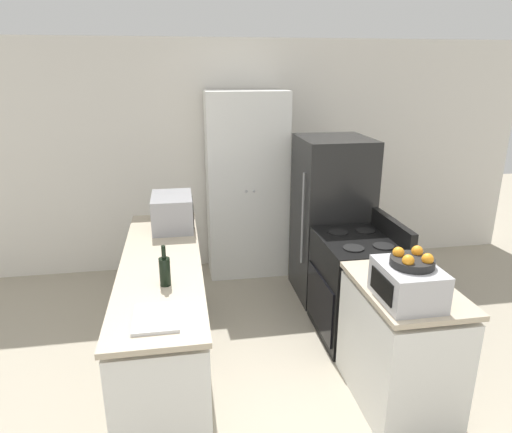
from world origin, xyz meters
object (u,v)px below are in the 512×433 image
object	(u,v)px
pantry_cabinet	(247,186)
refrigerator	(331,219)
toaster_oven	(408,284)
microwave	(173,212)
fruit_bowl	(412,260)
wine_bottle	(165,271)
stove	(356,287)

from	to	relation	value
pantry_cabinet	refrigerator	world-z (taller)	pantry_cabinet
toaster_oven	microwave	bearing A→B (deg)	131.36
refrigerator	fruit_bowl	xyz separation A→B (m)	(-0.12, -1.85, 0.35)
microwave	toaster_oven	world-z (taller)	microwave
toaster_oven	wine_bottle	bearing A→B (deg)	162.23
toaster_oven	fruit_bowl	bearing A→B (deg)	12.95
microwave	wine_bottle	xyz separation A→B (m)	(-0.05, -1.16, -0.05)
fruit_bowl	pantry_cabinet	bearing A→B (deg)	103.96
pantry_cabinet	microwave	size ratio (longest dim) A/B	4.19
toaster_oven	stove	bearing A→B (deg)	83.39
stove	fruit_bowl	world-z (taller)	fruit_bowl
refrigerator	microwave	xyz separation A→B (m)	(-1.57, -0.23, 0.23)
pantry_cabinet	wine_bottle	xyz separation A→B (m)	(-0.86, -2.08, -0.02)
pantry_cabinet	wine_bottle	distance (m)	2.25
microwave	fruit_bowl	xyz separation A→B (m)	(1.45, -1.63, 0.12)
toaster_oven	refrigerator	bearing A→B (deg)	85.73
refrigerator	wine_bottle	distance (m)	2.14
refrigerator	microwave	world-z (taller)	refrigerator
refrigerator	microwave	distance (m)	1.61
pantry_cabinet	stove	size ratio (longest dim) A/B	1.94
pantry_cabinet	microwave	xyz separation A→B (m)	(-0.82, -0.93, 0.02)
microwave	fruit_bowl	size ratio (longest dim) A/B	1.84
pantry_cabinet	wine_bottle	size ratio (longest dim) A/B	7.30
pantry_cabinet	microwave	distance (m)	1.23
refrigerator	toaster_oven	distance (m)	1.87
pantry_cabinet	microwave	bearing A→B (deg)	-131.36
fruit_bowl	microwave	bearing A→B (deg)	131.71
stove	microwave	bearing A→B (deg)	159.88
toaster_oven	pantry_cabinet	bearing A→B (deg)	103.63
pantry_cabinet	refrigerator	xyz separation A→B (m)	(0.76, -0.70, -0.21)
stove	wine_bottle	distance (m)	1.80
wine_bottle	toaster_oven	distance (m)	1.56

